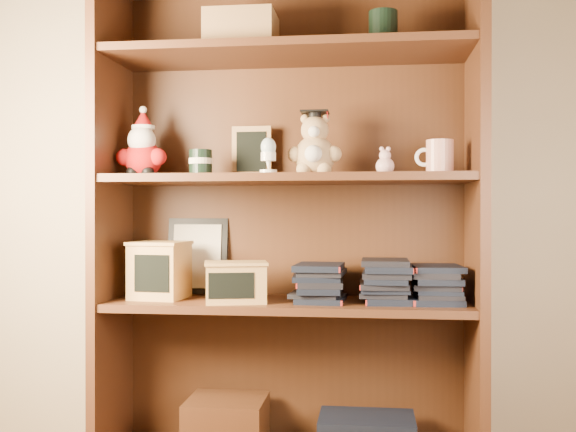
% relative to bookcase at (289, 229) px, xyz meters
% --- Properties ---
extents(bookcase, '(1.20, 0.35, 1.60)m').
position_rel_bookcase_xyz_m(bookcase, '(0.00, 0.00, 0.00)').
color(bookcase, '#4A2715').
rests_on(bookcase, ground).
extents(shelf_lower, '(1.14, 0.33, 0.02)m').
position_rel_bookcase_xyz_m(shelf_lower, '(0.00, -0.05, -0.24)').
color(shelf_lower, '#4A2715').
rests_on(shelf_lower, ground).
extents(shelf_upper, '(1.14, 0.33, 0.02)m').
position_rel_bookcase_xyz_m(shelf_upper, '(0.00, -0.05, 0.16)').
color(shelf_upper, '#4A2715').
rests_on(shelf_upper, ground).
extents(santa_plush, '(0.17, 0.12, 0.24)m').
position_rel_bookcase_xyz_m(santa_plush, '(-0.48, -0.06, 0.26)').
color(santa_plush, '#A50F0F').
rests_on(santa_plush, shelf_upper).
extents(teachers_tin, '(0.08, 0.08, 0.08)m').
position_rel_bookcase_xyz_m(teachers_tin, '(-0.28, -0.05, 0.21)').
color(teachers_tin, black).
rests_on(teachers_tin, shelf_upper).
extents(chalkboard_plaque, '(0.13, 0.07, 0.17)m').
position_rel_bookcase_xyz_m(chalkboard_plaque, '(-0.14, 0.06, 0.25)').
color(chalkboard_plaque, '#9E7547').
rests_on(chalkboard_plaque, shelf_upper).
extents(egg_cup, '(0.05, 0.05, 0.11)m').
position_rel_bookcase_xyz_m(egg_cup, '(-0.05, -0.13, 0.23)').
color(egg_cup, white).
rests_on(egg_cup, shelf_upper).
extents(grad_teddy_bear, '(0.17, 0.15, 0.21)m').
position_rel_bookcase_xyz_m(grad_teddy_bear, '(0.09, -0.06, 0.25)').
color(grad_teddy_bear, tan).
rests_on(grad_teddy_bear, shelf_upper).
extents(pink_figurine, '(0.06, 0.06, 0.09)m').
position_rel_bookcase_xyz_m(pink_figurine, '(0.31, -0.05, 0.21)').
color(pink_figurine, beige).
rests_on(pink_figurine, shelf_upper).
extents(teacher_mug, '(0.12, 0.08, 0.11)m').
position_rel_bookcase_xyz_m(teacher_mug, '(0.47, -0.05, 0.22)').
color(teacher_mug, silver).
rests_on(teacher_mug, shelf_upper).
extents(certificate_frame, '(0.21, 0.05, 0.26)m').
position_rel_bookcase_xyz_m(certificate_frame, '(-0.33, 0.09, -0.10)').
color(certificate_frame, black).
rests_on(certificate_frame, shelf_lower).
extents(treats_box, '(0.19, 0.19, 0.19)m').
position_rel_bookcase_xyz_m(treats_box, '(-0.42, -0.05, -0.13)').
color(treats_box, tan).
rests_on(treats_box, shelf_lower).
extents(pencils_box, '(0.22, 0.18, 0.13)m').
position_rel_bookcase_xyz_m(pencils_box, '(-0.15, -0.12, -0.16)').
color(pencils_box, tan).
rests_on(pencils_box, shelf_lower).
extents(book_stack_left, '(0.14, 0.20, 0.11)m').
position_rel_bookcase_xyz_m(book_stack_left, '(0.10, -0.05, -0.17)').
color(book_stack_left, black).
rests_on(book_stack_left, shelf_lower).
extents(book_stack_mid, '(0.14, 0.20, 0.13)m').
position_rel_bookcase_xyz_m(book_stack_mid, '(0.32, -0.05, -0.16)').
color(book_stack_mid, black).
rests_on(book_stack_mid, shelf_lower).
extents(book_stack_right, '(0.14, 0.20, 0.11)m').
position_rel_bookcase_xyz_m(book_stack_right, '(0.47, -0.05, -0.17)').
color(book_stack_right, black).
rests_on(book_stack_right, shelf_lower).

